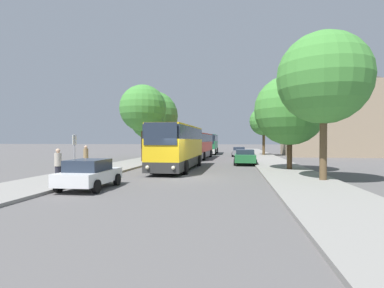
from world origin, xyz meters
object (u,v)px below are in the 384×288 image
at_px(parked_car_left_curb, 89,174).
at_px(pedestrian_waiting_far, 58,165).
at_px(tree_left_far, 153,116).
at_px(bus_stop_sign, 74,150).
at_px(bus_front, 178,146).
at_px(parked_car_right_near, 245,157).
at_px(parked_car_right_far, 239,151).
at_px(bus_rear, 209,144).
at_px(tree_left_near, 143,108).
at_px(bus_middle, 198,145).
at_px(tree_right_far, 264,121).
at_px(tree_right_near, 324,78).
at_px(pedestrian_waiting_near, 86,157).
at_px(tree_right_mid, 290,110).

bearing_deg(parked_car_left_curb, pedestrian_waiting_far, 156.66).
bearing_deg(tree_left_far, bus_stop_sign, -86.89).
distance_m(bus_front, pedestrian_waiting_far, 10.42).
relative_size(bus_front, pedestrian_waiting_far, 6.32).
xyz_separation_m(bus_stop_sign, tree_left_far, (-1.20, 22.06, 3.89)).
xyz_separation_m(bus_front, tree_left_far, (-6.32, 15.08, 3.77)).
height_order(bus_front, parked_car_right_near, bus_front).
distance_m(pedestrian_waiting_far, tree_left_far, 24.78).
relative_size(parked_car_left_curb, parked_car_right_far, 0.94).
height_order(parked_car_right_far, tree_left_far, tree_left_far).
xyz_separation_m(parked_car_right_near, bus_stop_sign, (-10.65, -12.53, 0.99)).
bearing_deg(bus_rear, tree_left_near, -105.01).
bearing_deg(parked_car_right_far, bus_rear, -55.53).
xyz_separation_m(bus_middle, tree_right_far, (9.06, 8.21, 3.51)).
relative_size(tree_left_far, tree_right_far, 1.21).
bearing_deg(pedestrian_waiting_far, bus_stop_sign, 48.45).
bearing_deg(tree_right_near, parked_car_left_curb, -161.71).
bearing_deg(tree_right_far, parked_car_left_curb, -109.10).
distance_m(bus_stop_sign, tree_right_far, 33.06).
bearing_deg(pedestrian_waiting_far, bus_rear, 32.57).
distance_m(bus_middle, tree_right_far, 12.72).
bearing_deg(bus_rear, bus_middle, -91.80).
height_order(parked_car_left_curb, tree_right_near, tree_right_near).
bearing_deg(tree_right_far, bus_rear, 149.80).
relative_size(bus_front, pedestrian_waiting_near, 6.16).
xyz_separation_m(parked_car_right_near, pedestrian_waiting_far, (-10.32, -14.78, 0.28)).
height_order(tree_left_far, tree_right_far, tree_left_far).
xyz_separation_m(bus_middle, bus_rear, (0.24, 13.34, 0.04)).
height_order(bus_middle, pedestrian_waiting_near, bus_middle).
height_order(bus_front, tree_right_far, tree_right_far).
xyz_separation_m(bus_middle, parked_car_right_far, (5.31, 5.61, -1.01)).
bearing_deg(bus_middle, tree_right_far, 44.14).
height_order(pedestrian_waiting_near, tree_left_far, tree_left_far).
distance_m(pedestrian_waiting_far, tree_right_mid, 16.82).
bearing_deg(tree_right_near, bus_stop_sign, -176.98).
height_order(parked_car_right_near, bus_stop_sign, bus_stop_sign).
xyz_separation_m(parked_car_left_curb, tree_right_near, (12.04, 3.98, 5.14)).
relative_size(bus_rear, bus_stop_sign, 4.22).
bearing_deg(bus_stop_sign, parked_car_right_near, 49.64).
bearing_deg(pedestrian_waiting_far, bus_middle, 29.03).
relative_size(pedestrian_waiting_far, tree_right_far, 0.25).
distance_m(bus_middle, parked_car_right_far, 7.79).
distance_m(bus_middle, parked_car_right_near, 10.69).
relative_size(tree_right_mid, tree_right_far, 1.00).
relative_size(pedestrian_waiting_far, tree_left_far, 0.20).
relative_size(bus_middle, parked_car_left_curb, 2.95).
height_order(parked_car_left_curb, parked_car_right_far, parked_car_left_curb).
bearing_deg(pedestrian_waiting_near, tree_right_mid, -153.53).
height_order(bus_front, tree_right_near, tree_right_near).
bearing_deg(parked_car_right_far, parked_car_left_curb, 77.06).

